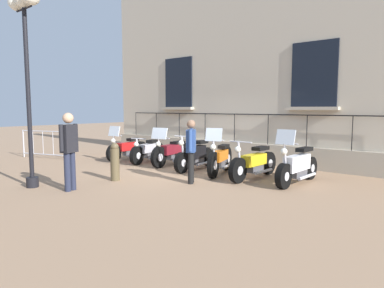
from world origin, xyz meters
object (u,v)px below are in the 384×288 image
object	(u,v)px
motorcycle_black	(196,156)
lamppost	(25,32)
motorcycle_white	(297,167)
pedestrian_standing	(69,147)
motorcycle_orange	(220,159)
motorcycle_maroon	(172,152)
motorcycle_yellow	(254,163)
bollard	(115,162)
pedestrian_walking	(191,148)
crowd_barrier	(48,144)
motorcycle_red	(127,149)
motorcycle_silver	(148,151)

from	to	relation	value
motorcycle_black	lamppost	xyz separation A→B (m)	(4.36, -1.50, 3.19)
motorcycle_white	pedestrian_standing	world-z (taller)	pedestrian_standing
motorcycle_orange	pedestrian_standing	distance (m)	4.16
motorcycle_maroon	motorcycle_black	size ratio (longest dim) A/B	0.98
motorcycle_maroon	lamppost	size ratio (longest dim) A/B	0.46
motorcycle_yellow	bollard	world-z (taller)	motorcycle_yellow
motorcycle_black	pedestrian_walking	world-z (taller)	pedestrian_walking
motorcycle_orange	pedestrian_standing	bearing A→B (deg)	-21.13
motorcycle_orange	motorcycle_yellow	bearing A→B (deg)	92.34
motorcycle_white	crowd_barrier	xyz separation A→B (m)	(1.77, -8.92, 0.13)
pedestrian_standing	motorcycle_maroon	bearing A→B (deg)	-170.94
motorcycle_orange	lamppost	world-z (taller)	lamppost
motorcycle_yellow	crowd_barrier	xyz separation A→B (m)	(1.66, -7.76, 0.15)
pedestrian_walking	lamppost	bearing A→B (deg)	-43.66
motorcycle_red	crowd_barrier	xyz separation A→B (m)	(1.70, -2.50, 0.16)
motorcycle_silver	pedestrian_walking	world-z (taller)	pedestrian_walking
motorcycle_black	crowd_barrier	distance (m)	5.95
motorcycle_white	pedestrian_standing	distance (m)	5.49
crowd_barrier	pedestrian_walking	distance (m)	6.84
motorcycle_yellow	bollard	distance (m)	3.68
pedestrian_walking	motorcycle_silver	bearing A→B (deg)	-115.98
motorcycle_white	bollard	world-z (taller)	motorcycle_white
motorcycle_red	motorcycle_white	world-z (taller)	motorcycle_white
motorcycle_black	bollard	xyz separation A→B (m)	(2.61, -0.59, 0.08)
motorcycle_white	bollard	size ratio (longest dim) A/B	2.12
motorcycle_black	bollard	world-z (taller)	motorcycle_black
crowd_barrier	motorcycle_red	bearing A→B (deg)	124.28
pedestrian_walking	motorcycle_yellow	bearing A→B (deg)	148.36
motorcycle_silver	motorcycle_white	distance (m)	5.39
motorcycle_black	motorcycle_white	xyz separation A→B (m)	(-0.04, 3.23, 0.01)
motorcycle_white	pedestrian_walking	distance (m)	2.69
motorcycle_silver	pedestrian_standing	distance (m)	4.37
motorcycle_white	motorcycle_yellow	bearing A→B (deg)	-84.41
motorcycle_red	motorcycle_yellow	distance (m)	5.26
bollard	motorcycle_yellow	bearing A→B (deg)	133.52
motorcycle_maroon	motorcycle_orange	distance (m)	2.16
motorcycle_red	motorcycle_black	size ratio (longest dim) A/B	0.93
bollard	motorcycle_orange	bearing A→B (deg)	147.29
motorcycle_black	motorcycle_white	size ratio (longest dim) A/B	1.02
motorcycle_orange	bollard	world-z (taller)	motorcycle_orange
lamppost	motorcycle_red	bearing A→B (deg)	-158.65
bollard	pedestrian_walking	size ratio (longest dim) A/B	0.62
motorcycle_black	bollard	size ratio (longest dim) A/B	2.16
motorcycle_black	motorcycle_white	world-z (taller)	motorcycle_white
motorcycle_silver	motorcycle_black	distance (m)	2.16
motorcycle_black	motorcycle_white	bearing A→B (deg)	90.65
motorcycle_maroon	bollard	bearing A→B (deg)	11.16
motorcycle_yellow	pedestrian_walking	world-z (taller)	pedestrian_walking
motorcycle_orange	motorcycle_yellow	xyz separation A→B (m)	(-0.04, 1.07, -0.03)
motorcycle_black	pedestrian_standing	distance (m)	4.04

